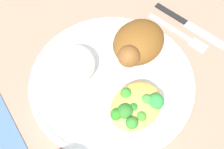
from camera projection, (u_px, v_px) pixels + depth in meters
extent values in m
plane|color=#9E7560|center=(112.00, 83.00, 0.53)|extent=(2.00, 2.00, 0.00)
cylinder|color=white|center=(112.00, 81.00, 0.52)|extent=(0.30, 0.30, 0.02)
torus|color=white|center=(112.00, 79.00, 0.51)|extent=(0.30, 0.30, 0.01)
ellipsoid|color=brown|center=(138.00, 41.00, 0.51)|extent=(0.10, 0.09, 0.06)
sphere|color=brown|center=(129.00, 56.00, 0.48)|extent=(0.04, 0.04, 0.04)
ellipsoid|color=white|center=(71.00, 65.00, 0.50)|extent=(0.09, 0.09, 0.04)
ellipsoid|color=#F4C64C|center=(136.00, 106.00, 0.46)|extent=(0.10, 0.08, 0.03)
sphere|color=green|center=(147.00, 100.00, 0.46)|extent=(0.02, 0.02, 0.02)
sphere|color=#29751F|center=(117.00, 115.00, 0.45)|extent=(0.02, 0.02, 0.02)
sphere|color=#40862A|center=(141.00, 117.00, 0.45)|extent=(0.02, 0.02, 0.02)
sphere|color=#286E21|center=(133.00, 109.00, 0.45)|extent=(0.02, 0.02, 0.02)
sphere|color=#2E8E3A|center=(157.00, 101.00, 0.46)|extent=(0.03, 0.03, 0.03)
sphere|color=#337E2A|center=(132.00, 123.00, 0.43)|extent=(0.02, 0.02, 0.02)
sphere|color=#378C2A|center=(126.00, 94.00, 0.46)|extent=(0.02, 0.02, 0.02)
sphere|color=#2F6E27|center=(125.00, 112.00, 0.45)|extent=(0.03, 0.03, 0.03)
cube|color=silver|center=(171.00, 27.00, 0.60)|extent=(0.01, 0.11, 0.01)
cube|color=silver|center=(198.00, 45.00, 0.57)|extent=(0.02, 0.03, 0.00)
cube|color=black|center=(171.00, 13.00, 0.62)|extent=(0.01, 0.08, 0.01)
cube|color=#B2B2B7|center=(208.00, 36.00, 0.59)|extent=(0.02, 0.11, 0.00)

